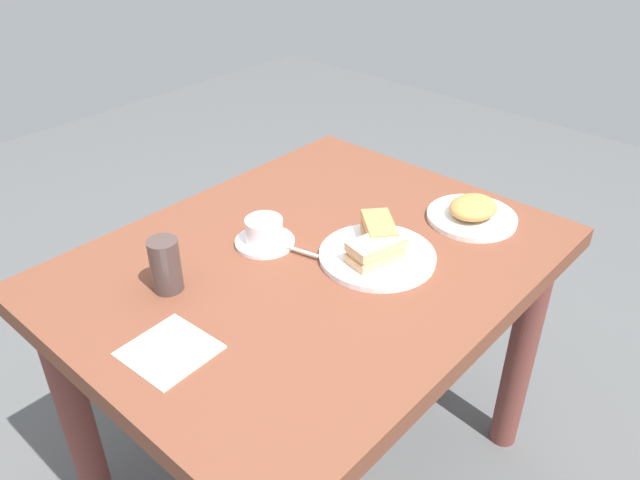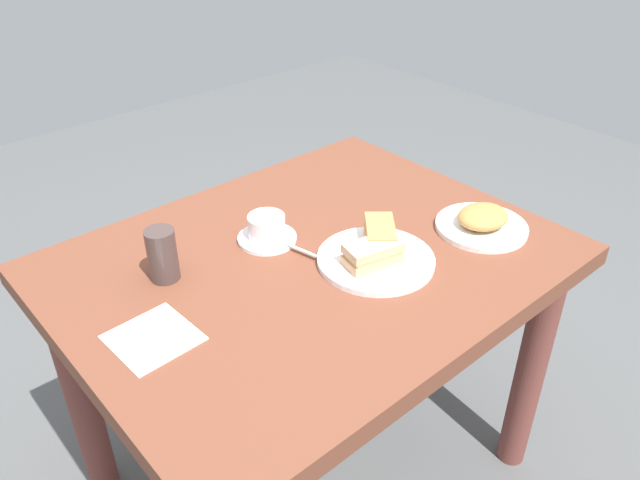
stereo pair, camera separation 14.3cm
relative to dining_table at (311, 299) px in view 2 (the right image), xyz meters
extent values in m
plane|color=#505152|center=(0.00, 0.00, -0.63)|extent=(6.00, 6.00, 0.00)
cube|color=brown|center=(0.00, 0.00, 0.10)|extent=(1.11, 0.87, 0.05)
cylinder|color=brown|center=(0.47, -0.35, -0.28)|extent=(0.08, 0.08, 0.70)
cylinder|color=brown|center=(-0.47, 0.35, -0.28)|extent=(0.08, 0.08, 0.70)
cylinder|color=brown|center=(0.47, 0.35, -0.28)|extent=(0.08, 0.08, 0.70)
cylinder|color=white|center=(0.09, -0.12, 0.13)|extent=(0.27, 0.27, 0.01)
cube|color=tan|center=(0.07, -0.13, 0.15)|extent=(0.14, 0.09, 0.02)
cube|color=#DFC06E|center=(0.07, -0.13, 0.16)|extent=(0.13, 0.09, 0.01)
cube|color=tan|center=(0.07, -0.13, 0.18)|extent=(0.14, 0.09, 0.02)
cube|color=tan|center=(0.14, -0.09, 0.15)|extent=(0.13, 0.14, 0.02)
cube|color=#934B4D|center=(0.14, -0.09, 0.16)|extent=(0.12, 0.12, 0.01)
cube|color=#C68549|center=(0.14, -0.09, 0.18)|extent=(0.13, 0.14, 0.02)
cylinder|color=white|center=(-0.03, 0.12, 0.13)|extent=(0.14, 0.14, 0.01)
cylinder|color=white|center=(-0.03, 0.12, 0.16)|extent=(0.09, 0.09, 0.06)
cylinder|color=#AC7F51|center=(-0.03, 0.12, 0.19)|extent=(0.08, 0.08, 0.01)
torus|color=white|center=(0.00, 0.15, 0.16)|extent=(0.04, 0.03, 0.04)
cube|color=silver|center=(-0.01, 0.01, 0.14)|extent=(0.02, 0.08, 0.00)
ellipsoid|color=silver|center=(-0.02, 0.06, 0.14)|extent=(0.02, 0.03, 0.01)
cylinder|color=white|center=(0.39, -0.19, 0.13)|extent=(0.22, 0.22, 0.01)
ellipsoid|color=#B97F41|center=(0.39, -0.19, 0.16)|extent=(0.13, 0.11, 0.04)
cube|color=white|center=(-0.41, -0.02, 0.13)|extent=(0.16, 0.16, 0.00)
cylinder|color=#463734|center=(-0.29, 0.14, 0.18)|extent=(0.06, 0.06, 0.12)
camera|label=1|loc=(-0.87, -0.81, 0.92)|focal=35.24mm
camera|label=2|loc=(-0.77, -0.91, 0.92)|focal=35.24mm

